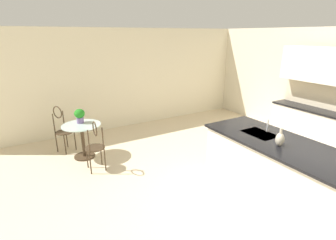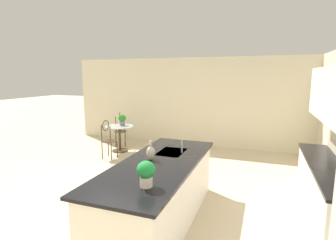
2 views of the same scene
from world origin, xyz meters
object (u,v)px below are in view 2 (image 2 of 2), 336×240
bistro_table (120,136)px  chair_near_window (120,127)px  chair_by_island (108,137)px  potted_plant_counter_far (146,172)px  vase_on_counter (151,153)px  potted_plant_on_table (122,119)px

bistro_table → chair_near_window: (-0.57, -0.31, 0.13)m
bistro_table → chair_by_island: bearing=6.5°
potted_plant_counter_far → vase_on_counter: 0.96m
potted_plant_counter_far → bistro_table: bearing=-146.0°
chair_by_island → vase_on_counter: vase_on_counter is taller
bistro_table → potted_plant_on_table: (-0.14, 0.02, 0.47)m
chair_near_window → potted_plant_counter_far: bearing=33.4°
bistro_table → chair_by_island: size_ratio=0.77×
potted_plant_on_table → potted_plant_counter_far: 4.84m
bistro_table → potted_plant_counter_far: 4.77m
vase_on_counter → potted_plant_on_table: bearing=-144.0°
chair_near_window → potted_plant_on_table: size_ratio=3.41×
chair_near_window → vase_on_counter: (3.59, 2.62, 0.46)m
chair_near_window → potted_plant_counter_far: potted_plant_counter_far is taller
chair_near_window → chair_by_island: size_ratio=1.00×
bistro_table → potted_plant_on_table: size_ratio=2.62×
chair_near_window → vase_on_counter: 4.46m
potted_plant_counter_far → vase_on_counter: bearing=-159.3°
chair_near_window → potted_plant_on_table: potted_plant_on_table is taller
potted_plant_on_table → vase_on_counter: size_ratio=1.06×
chair_near_window → potted_plant_counter_far: 5.40m
bistro_table → vase_on_counter: 3.85m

